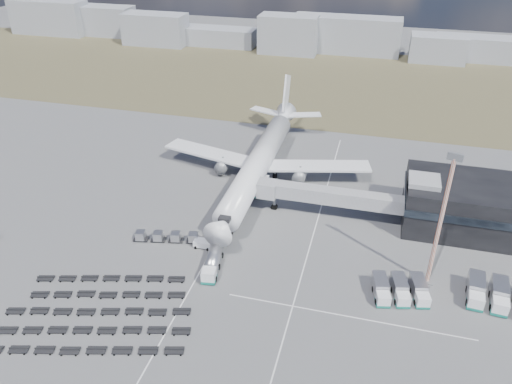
# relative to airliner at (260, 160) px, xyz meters

# --- Properties ---
(ground) EXTENTS (420.00, 420.00, 0.00)m
(ground) POSITION_rel_airliner_xyz_m (0.00, -32.38, -5.29)
(ground) COLOR #565659
(ground) RESTS_ON ground
(grass_strip) EXTENTS (420.00, 90.00, 0.01)m
(grass_strip) POSITION_rel_airliner_xyz_m (0.00, 77.62, -5.29)
(grass_strip) COLOR #4B422D
(grass_strip) RESTS_ON ground
(lane_markings) EXTENTS (47.12, 110.00, 0.01)m
(lane_markings) POSITION_rel_airliner_xyz_m (9.77, -29.38, -5.29)
(lane_markings) COLOR silver
(lane_markings) RESTS_ON ground
(terminal) EXTENTS (30.40, 16.40, 11.00)m
(terminal) POSITION_rel_airliner_xyz_m (47.77, -8.41, -0.04)
(terminal) COLOR black
(terminal) RESTS_ON ground
(jet_bridge) EXTENTS (30.30, 3.80, 7.05)m
(jet_bridge) POSITION_rel_airliner_xyz_m (15.90, -11.95, -0.24)
(jet_bridge) COLOR #939399
(jet_bridge) RESTS_ON ground
(airliner) EXTENTS (51.59, 64.53, 17.62)m
(airliner) POSITION_rel_airliner_xyz_m (0.00, 0.00, 0.00)
(airliner) COLOR white
(airliner) RESTS_ON ground
(skyline) EXTENTS (302.27, 25.47, 15.86)m
(skyline) POSITION_rel_airliner_xyz_m (-7.08, 119.33, 1.07)
(skyline) COLOR #92959F
(skyline) RESTS_ON ground
(fuel_tanker) EXTENTS (3.94, 10.18, 3.20)m
(fuel_tanker) POSITION_rel_airliner_xyz_m (-0.03, -34.44, -3.69)
(fuel_tanker) COLOR white
(fuel_tanker) RESTS_ON ground
(pushback_tug) EXTENTS (3.54, 2.07, 1.54)m
(pushback_tug) POSITION_rel_airliner_xyz_m (-4.00, -28.86, -4.52)
(pushback_tug) COLOR white
(pushback_tug) RESTS_ON ground
(catering_truck) EXTENTS (2.98, 6.51, 2.92)m
(catering_truck) POSITION_rel_airliner_xyz_m (1.50, -5.99, -3.80)
(catering_truck) COLOR white
(catering_truck) RESTS_ON ground
(service_trucks_near) EXTENTS (9.96, 8.34, 2.66)m
(service_trucks_near) POSITION_rel_airliner_xyz_m (33.01, -33.29, -3.85)
(service_trucks_near) COLOR white
(service_trucks_near) RESTS_ON ground
(service_trucks_far) EXTENTS (10.53, 8.33, 3.01)m
(service_trucks_far) POSITION_rel_airliner_xyz_m (48.94, -30.70, -3.65)
(service_trucks_far) COLOR white
(service_trucks_far) RESTS_ON ground
(uld_row) EXTENTS (16.86, 5.08, 1.85)m
(uld_row) POSITION_rel_airliner_xyz_m (-9.77, -28.55, -4.19)
(uld_row) COLOR black
(uld_row) RESTS_ON ground
(baggage_dollies) EXTENTS (32.62, 24.49, 0.70)m
(baggage_dollies) POSITION_rel_airliner_xyz_m (-14.30, -50.33, -4.94)
(baggage_dollies) COLOR black
(baggage_dollies) RESTS_ON ground
(floodlight_mast) EXTENTS (2.40, 1.94, 25.19)m
(floodlight_mast) POSITION_rel_airliner_xyz_m (37.72, -28.19, 7.33)
(floodlight_mast) COLOR #B1431C
(floodlight_mast) RESTS_ON ground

